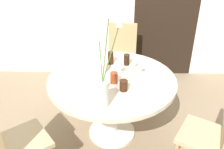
# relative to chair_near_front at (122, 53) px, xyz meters

# --- Properties ---
(ground_plane) EXTENTS (16.00, 16.00, 0.00)m
(ground_plane) POSITION_rel_chair_near_front_xyz_m (-0.11, -1.01, -0.50)
(ground_plane) COLOR #89755B
(doorway_panel) EXTENTS (0.90, 0.01, 2.05)m
(doorway_panel) POSITION_rel_chair_near_front_xyz_m (0.62, 0.36, 0.52)
(doorway_panel) COLOR black
(doorway_panel) RESTS_ON ground_plane
(dining_table) EXTENTS (1.25, 1.25, 0.70)m
(dining_table) POSITION_rel_chair_near_front_xyz_m (-0.11, -1.01, 0.08)
(dining_table) COLOR beige
(dining_table) RESTS_ON ground_plane
(chair_near_front) EXTENTS (0.44, 0.44, 0.90)m
(chair_near_front) POSITION_rel_chair_near_front_xyz_m (0.00, 0.00, 0.00)
(chair_near_front) COLOR tan
(chair_near_front) RESTS_ON ground_plane
(chair_far_back) EXTENTS (0.56, 0.56, 0.90)m
(chair_far_back) POSITION_rel_chair_near_front_xyz_m (-0.91, -1.63, 0.00)
(chair_far_back) COLOR tan
(chair_far_back) RESTS_ON ground_plane
(chair_right_flank) EXTENTS (0.55, 0.55, 0.90)m
(chair_right_flank) POSITION_rel_chair_near_front_xyz_m (0.76, -1.53, 0.00)
(chair_right_flank) COLOR tan
(chair_right_flank) RESTS_ON ground_plane
(birthday_cake) EXTENTS (0.21, 0.21, 0.15)m
(birthday_cake) POSITION_rel_chair_near_front_xyz_m (-0.27, -0.85, 0.25)
(birthday_cake) COLOR white
(birthday_cake) RESTS_ON dining_table
(flower_vase) EXTENTS (0.20, 0.21, 0.77)m
(flower_vase) POSITION_rel_chair_near_front_xyz_m (-0.17, -1.45, 0.41)
(flower_vase) COLOR silver
(flower_vase) RESTS_ON dining_table
(side_plate) EXTENTS (0.19, 0.19, 0.01)m
(side_plate) POSITION_rel_chair_near_front_xyz_m (0.23, -1.31, 0.21)
(side_plate) COLOR white
(side_plate) RESTS_ON dining_table
(drink_glass_0) EXTENTS (0.07, 0.07, 0.10)m
(drink_glass_0) POSITION_rel_chair_near_front_xyz_m (-0.00, -1.22, 0.25)
(drink_glass_0) COLOR #33190C
(drink_glass_0) RESTS_ON dining_table
(drink_glass_1) EXTENTS (0.06, 0.06, 0.14)m
(drink_glass_1) POSITION_rel_chair_near_front_xyz_m (-0.13, -0.70, 0.27)
(drink_glass_1) COLOR #33190C
(drink_glass_1) RESTS_ON dining_table
(drink_glass_2) EXTENTS (0.07, 0.07, 0.10)m
(drink_glass_2) POSITION_rel_chair_near_front_xyz_m (-0.20, -1.22, 0.25)
(drink_glass_2) COLOR maroon
(drink_glass_2) RESTS_ON dining_table
(drink_glass_3) EXTENTS (0.06, 0.06, 0.12)m
(drink_glass_3) POSITION_rel_chair_near_front_xyz_m (0.04, -0.72, 0.26)
(drink_glass_3) COLOR black
(drink_glass_3) RESTS_ON dining_table
(drink_glass_4) EXTENTS (0.07, 0.07, 0.11)m
(drink_glass_4) POSITION_rel_chair_near_front_xyz_m (-0.09, -1.09, 0.25)
(drink_glass_4) COLOR maroon
(drink_glass_4) RESTS_ON dining_table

